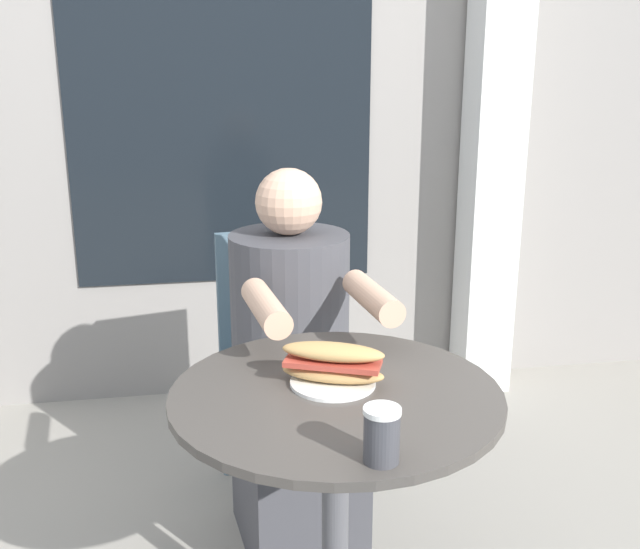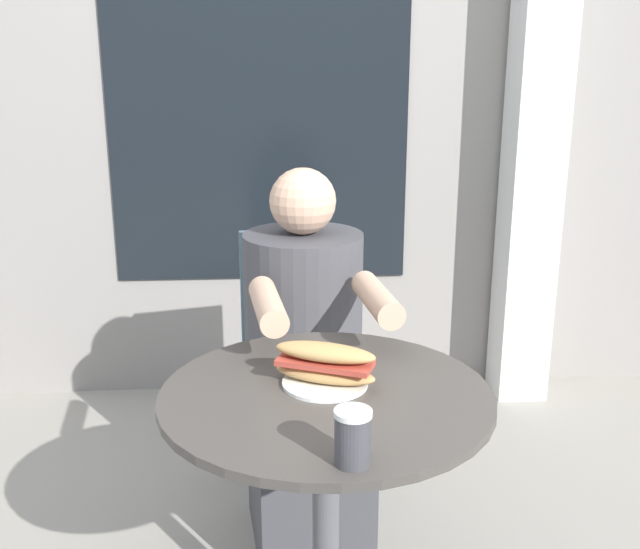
# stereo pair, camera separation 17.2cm
# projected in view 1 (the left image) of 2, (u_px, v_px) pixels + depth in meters

# --- Properties ---
(storefront_wall) EXTENTS (8.00, 0.09, 2.80)m
(storefront_wall) POSITION_uv_depth(u_px,v_px,m) (257.00, 61.00, 2.99)
(storefront_wall) COLOR gray
(storefront_wall) RESTS_ON ground_plane
(lattice_pillar) EXTENTS (0.21, 0.21, 2.40)m
(lattice_pillar) POSITION_uv_depth(u_px,v_px,m) (495.00, 112.00, 3.04)
(lattice_pillar) COLOR silver
(lattice_pillar) RESTS_ON ground_plane
(cafe_table) EXTENTS (0.71, 0.71, 0.74)m
(cafe_table) POSITION_uv_depth(u_px,v_px,m) (335.00, 474.00, 1.64)
(cafe_table) COLOR #47423D
(cafe_table) RESTS_ON ground_plane
(diner_chair) EXTENTS (0.42, 0.42, 0.87)m
(diner_chair) POSITION_uv_depth(u_px,v_px,m) (275.00, 338.00, 2.48)
(diner_chair) COLOR slate
(diner_chair) RESTS_ON ground_plane
(seated_diner) EXTENTS (0.40, 0.62, 1.13)m
(seated_diner) POSITION_uv_depth(u_px,v_px,m) (294.00, 391.00, 2.16)
(seated_diner) COLOR #424247
(seated_diner) RESTS_ON ground_plane
(sandwich_on_plate) EXTENTS (0.23, 0.19, 0.09)m
(sandwich_on_plate) POSITION_uv_depth(u_px,v_px,m) (332.00, 366.00, 1.61)
(sandwich_on_plate) COLOR white
(sandwich_on_plate) RESTS_ON cafe_table
(drink_cup) EXTENTS (0.07, 0.07, 0.10)m
(drink_cup) POSITION_uv_depth(u_px,v_px,m) (382.00, 435.00, 1.30)
(drink_cup) COLOR #424247
(drink_cup) RESTS_ON cafe_table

